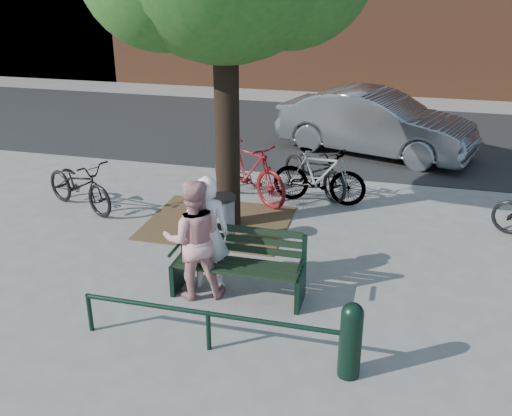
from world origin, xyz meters
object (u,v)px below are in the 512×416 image
(parked_car, at_px, (375,123))
(bollard, at_px, (351,338))
(person_left, at_px, (208,233))
(person_right, at_px, (194,239))
(bicycle_c, at_px, (315,169))
(litter_bin, at_px, (223,220))
(park_bench, at_px, (239,262))

(parked_car, bearing_deg, bollard, -160.59)
(person_left, bearing_deg, bollard, 137.67)
(person_right, relative_size, parked_car, 0.36)
(bicycle_c, bearing_deg, bollard, -125.91)
(person_left, xyz_separation_m, litter_bin, (-0.20, 1.31, -0.39))
(bollard, distance_m, bicycle_c, 5.46)
(litter_bin, bearing_deg, park_bench, -64.40)
(bollard, bearing_deg, litter_bin, 129.86)
(park_bench, relative_size, bicycle_c, 0.95)
(park_bench, bearing_deg, bicycle_c, 84.74)
(person_left, relative_size, parked_car, 0.36)
(parked_car, bearing_deg, person_right, -177.49)
(park_bench, height_order, parked_car, parked_car)
(litter_bin, bearing_deg, bicycle_c, 68.57)
(person_left, height_order, person_right, person_right)
(park_bench, relative_size, bollard, 1.95)
(park_bench, xyz_separation_m, litter_bin, (-0.66, 1.38, -0.06))
(person_right, xyz_separation_m, litter_bin, (-0.09, 1.55, -0.40))
(park_bench, distance_m, bollard, 2.08)
(person_left, bearing_deg, park_bench, 163.07)
(person_right, bearing_deg, park_bench, 176.11)
(bicycle_c, height_order, parked_car, parked_car)
(park_bench, xyz_separation_m, person_right, (-0.57, -0.17, 0.34))
(bollard, xyz_separation_m, litter_bin, (-2.26, 2.71, -0.06))
(person_left, relative_size, person_right, 0.99)
(bollard, relative_size, bicycle_c, 0.49)
(bollard, distance_m, litter_bin, 3.53)
(bollard, height_order, bicycle_c, bicycle_c)
(person_right, distance_m, parked_car, 7.31)
(bollard, relative_size, litter_bin, 1.09)
(person_right, relative_size, bicycle_c, 0.90)
(parked_car, bearing_deg, park_bench, -173.39)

